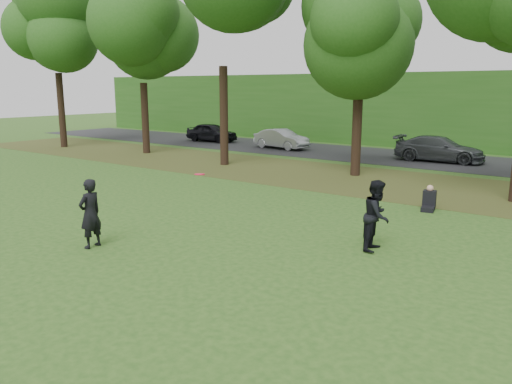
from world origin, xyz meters
TOP-DOWN VIEW (x-y plane):
  - ground at (0.00, 0.00)m, footprint 120.00×120.00m
  - leaf_litter at (0.00, 13.00)m, footprint 60.00×7.00m
  - street at (0.00, 21.00)m, footprint 70.00×7.00m
  - far_hedge at (0.00, 27.00)m, footprint 70.00×3.00m
  - player_left at (-3.78, 0.10)m, footprint 0.48×0.69m
  - player_right at (2.15, 4.22)m, footprint 0.77×0.94m
  - parked_cars at (-1.11, 20.54)m, footprint 37.51×3.81m
  - frisbee at (-1.77, 2.02)m, footprint 0.38×0.38m
  - seated_person at (1.89, 9.24)m, footprint 0.55×0.80m

SIDE VIEW (x-z plane):
  - ground at x=0.00m, z-range 0.00..0.00m
  - leaf_litter at x=0.00m, z-range 0.00..0.01m
  - street at x=0.00m, z-range 0.00..0.02m
  - seated_person at x=1.89m, z-range -0.10..0.73m
  - parked_cars at x=-1.11m, z-range -0.01..1.37m
  - player_left at x=-3.78m, z-range 0.00..1.78m
  - player_right at x=2.15m, z-range 0.00..1.79m
  - frisbee at x=-1.77m, z-range 1.81..1.87m
  - far_hedge at x=0.00m, z-range 0.00..5.00m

